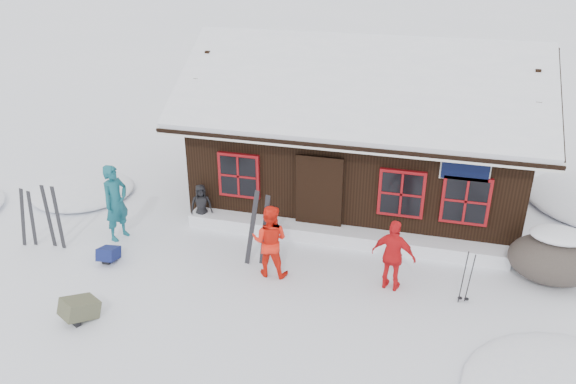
# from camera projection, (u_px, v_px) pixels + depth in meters

# --- Properties ---
(ground) EXTENTS (120.00, 120.00, 0.00)m
(ground) POSITION_uv_depth(u_px,v_px,m) (252.00, 284.00, 11.81)
(ground) COLOR white
(ground) RESTS_ON ground
(mountain_hut) EXTENTS (8.90, 6.09, 4.42)m
(mountain_hut) POSITION_uv_depth(u_px,v_px,m) (361.00, 142.00, 15.13)
(mountain_hut) COLOR black
(mountain_hut) RESTS_ON ground
(snow_drift) EXTENTS (7.60, 0.60, 0.35)m
(snow_drift) POSITION_uv_depth(u_px,v_px,m) (341.00, 235.00, 13.34)
(snow_drift) COLOR white
(snow_drift) RESTS_ON ground
(snow_mounds) EXTENTS (20.60, 13.20, 0.48)m
(snow_mounds) POSITION_uv_depth(u_px,v_px,m) (344.00, 251.00, 13.04)
(snow_mounds) COLOR white
(snow_mounds) RESTS_ON ground
(skier_teal) EXTENTS (0.62, 0.78, 1.88)m
(skier_teal) POSITION_uv_depth(u_px,v_px,m) (116.00, 203.00, 13.21)
(skier_teal) COLOR #155764
(skier_teal) RESTS_ON ground
(skier_orange_left) EXTENTS (0.81, 0.64, 1.63)m
(skier_orange_left) POSITION_uv_depth(u_px,v_px,m) (270.00, 241.00, 11.84)
(skier_orange_left) COLOR red
(skier_orange_left) RESTS_ON ground
(skier_orange_right) EXTENTS (0.98, 0.56, 1.56)m
(skier_orange_right) POSITION_uv_depth(u_px,v_px,m) (394.00, 256.00, 11.36)
(skier_orange_right) COLOR red
(skier_orange_right) RESTS_ON ground
(skier_crouched) EXTENTS (0.63, 0.54, 1.09)m
(skier_crouched) POSITION_uv_depth(u_px,v_px,m) (201.00, 205.00, 13.98)
(skier_crouched) COLOR black
(skier_crouched) RESTS_ON ground
(boulder) EXTENTS (1.85, 1.39, 1.09)m
(boulder) POSITION_uv_depth(u_px,v_px,m) (554.00, 258.00, 11.72)
(boulder) COLOR #4C423C
(boulder) RESTS_ON ground
(ski_pair_left) EXTENTS (0.51, 0.12, 1.51)m
(ski_pair_left) POSITION_uv_depth(u_px,v_px,m) (27.00, 219.00, 12.96)
(ski_pair_left) COLOR black
(ski_pair_left) RESTS_ON ground
(ski_pair_mid) EXTENTS (0.39, 0.06, 1.63)m
(ski_pair_mid) POSITION_uv_depth(u_px,v_px,m) (53.00, 218.00, 12.88)
(ski_pair_mid) COLOR black
(ski_pair_mid) RESTS_ON ground
(ski_pair_right) EXTENTS (0.66, 0.20, 1.84)m
(ski_pair_right) POSITION_uv_depth(u_px,v_px,m) (258.00, 230.00, 12.14)
(ski_pair_right) COLOR black
(ski_pair_right) RESTS_ON ground
(ski_poles) EXTENTS (0.21, 0.10, 1.18)m
(ski_poles) POSITION_uv_depth(u_px,v_px,m) (466.00, 279.00, 11.02)
(ski_poles) COLOR black
(ski_poles) RESTS_ON ground
(backpack_blue) EXTENTS (0.43, 0.54, 0.27)m
(backpack_blue) POSITION_uv_depth(u_px,v_px,m) (109.00, 256.00, 12.57)
(backpack_blue) COLOR navy
(backpack_blue) RESTS_ON ground
(backpack_olive) EXTENTS (0.72, 0.78, 0.34)m
(backpack_olive) POSITION_uv_depth(u_px,v_px,m) (80.00, 312.00, 10.68)
(backpack_olive) COLOR #4C4D37
(backpack_olive) RESTS_ON ground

